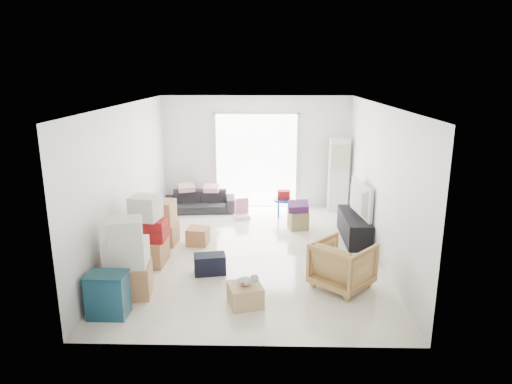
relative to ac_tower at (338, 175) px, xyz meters
The scene contains 21 objects.
room_shell 3.32m from the ac_tower, 126.35° to the right, with size 4.98×6.48×3.18m.
sliding_door 2.01m from the ac_tower, behind, with size 2.10×0.04×2.33m.
ac_tower is the anchor object (origin of this frame).
tv_console 2.02m from the ac_tower, 88.50° to the right, with size 0.45×1.49×0.50m, color black.
television 1.94m from the ac_tower, 88.50° to the right, with size 1.15×0.66×0.15m, color black.
sofa 3.34m from the ac_tower, behind, with size 1.67×0.49×0.65m, color #222227.
pillow_left 3.61m from the ac_tower, behind, with size 0.40×0.31×0.13m, color #E0A3AD.
pillow_right 3.01m from the ac_tower, behind, with size 0.31×0.25×0.11m, color #E0A3AD.
armchair 4.10m from the ac_tower, 97.35° to the right, with size 0.79×0.74×0.82m, color tan.
storage_bins 6.32m from the ac_tower, 127.72° to the right, with size 0.55×0.39×0.62m.
box_stack_a 5.77m from the ac_tower, 130.65° to the right, with size 0.72×0.62×1.19m.
box_stack_b 4.95m from the ac_tower, 139.47° to the right, with size 0.67×0.63×1.22m.
box_stack_c 4.38m from the ac_tower, 148.63° to the right, with size 0.62×0.54×0.86m.
loose_box 3.85m from the ac_tower, 143.01° to the right, with size 0.39×0.39×0.33m, color #B38050.
duffel_bag 4.51m from the ac_tower, 126.19° to the right, with size 0.51×0.31×0.33m, color black.
ottoman 1.80m from the ac_tower, 127.72° to the right, with size 0.38×0.38×0.38m, color #8E7C52.
blanket 1.72m from the ac_tower, 127.72° to the right, with size 0.42×0.42×0.14m, color #4A2255.
kids_table 1.45m from the ac_tower, 160.30° to the right, with size 0.47×0.47×0.61m.
toy_walker 2.46m from the ac_tower, 164.60° to the right, with size 0.41×0.39×0.44m.
wood_crate 5.09m from the ac_tower, 113.34° to the right, with size 0.46×0.46×0.30m, color tan.
plush_bunny 5.04m from the ac_tower, 113.01° to the right, with size 0.31×0.18×0.15m.
Camera 1 is at (0.25, -7.90, 3.26)m, focal length 32.00 mm.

